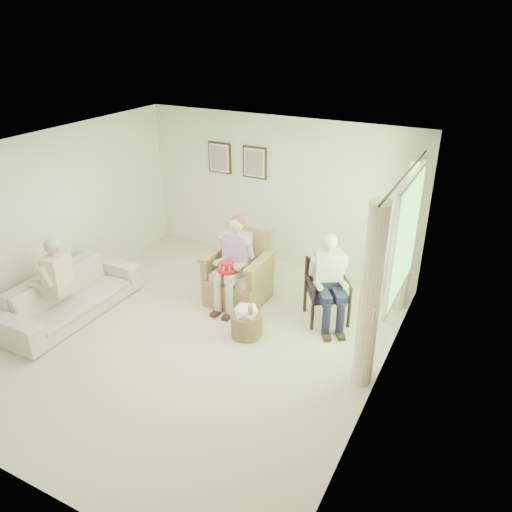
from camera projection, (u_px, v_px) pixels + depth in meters
name	position (u px, v px, depth m)	size (l,w,h in m)	color
floor	(194.00, 337.00, 6.96)	(5.50, 5.50, 0.00)	beige
back_wall	(279.00, 193.00, 8.60)	(5.00, 0.04, 2.60)	silver
front_wall	(3.00, 378.00, 4.19)	(5.00, 0.04, 2.60)	silver
left_wall	(49.00, 220.00, 7.43)	(0.04, 5.50, 2.60)	silver
right_wall	(382.00, 299.00, 5.36)	(0.04, 5.50, 2.60)	silver
ceiling	(182.00, 153.00, 5.83)	(5.00, 5.50, 0.02)	white
window	(406.00, 235.00, 6.21)	(0.13, 2.50, 1.63)	#2D6B23
curtain_left	(370.00, 298.00, 5.67)	(0.34, 0.34, 2.30)	beige
curtain_right	(407.00, 237.00, 7.24)	(0.34, 0.34, 2.30)	beige
framed_print_left	(220.00, 158.00, 8.83)	(0.45, 0.05, 0.55)	#382114
framed_print_right	(255.00, 163.00, 8.54)	(0.45, 0.05, 0.55)	#382114
wicker_armchair	(239.00, 280.00, 7.74)	(0.88, 0.87, 1.12)	tan
wood_armchair	(329.00, 288.00, 7.23)	(0.58, 0.55, 0.89)	black
sofa	(70.00, 295.00, 7.36)	(0.86, 2.21, 0.64)	beige
person_wicker	(234.00, 256.00, 7.42)	(0.40, 0.63, 1.39)	beige
person_dark	(327.00, 275.00, 6.99)	(0.40, 0.63, 1.33)	#1D1A39
person_sofa	(53.00, 277.00, 7.00)	(0.42, 0.62, 1.29)	beige
red_hat	(228.00, 267.00, 7.29)	(0.31, 0.31, 0.14)	red
hatbox	(246.00, 320.00, 6.90)	(0.47, 0.47, 0.64)	tan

